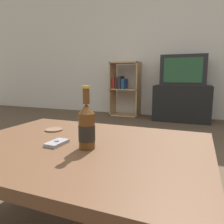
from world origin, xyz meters
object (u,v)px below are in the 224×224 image
(cell_phone, at_px, (57,143))
(tv_stand, at_px, (182,103))
(television, at_px, (184,71))
(beer_bottle, at_px, (87,127))
(bookshelf, at_px, (124,88))

(cell_phone, bearing_deg, tv_stand, 85.99)
(television, height_order, beer_bottle, television)
(tv_stand, bearing_deg, bookshelf, 174.65)
(tv_stand, relative_size, bookshelf, 0.91)
(television, distance_m, bookshelf, 1.02)
(beer_bottle, bearing_deg, bookshelf, 105.87)
(beer_bottle, bearing_deg, television, 86.47)
(cell_phone, bearing_deg, television, 85.98)
(cell_phone, bearing_deg, bookshelf, 105.60)
(bookshelf, bearing_deg, beer_bottle, -74.13)
(bookshelf, height_order, beer_bottle, bookshelf)
(television, height_order, cell_phone, television)
(tv_stand, height_order, cell_phone, tv_stand)
(tv_stand, bearing_deg, television, -90.00)
(tv_stand, distance_m, cell_phone, 2.79)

